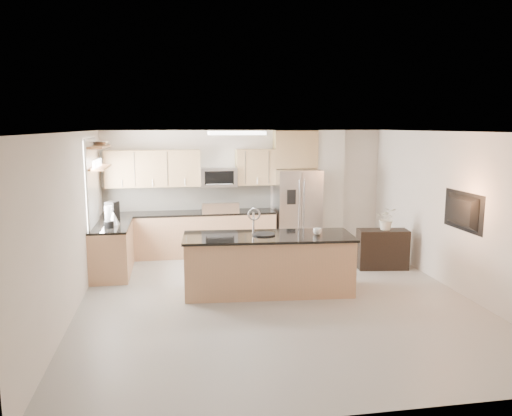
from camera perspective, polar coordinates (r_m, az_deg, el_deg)
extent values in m
plane|color=gray|center=(7.98, 2.27, -10.33)|extent=(6.50, 6.50, 0.00)
cube|color=white|center=(7.51, 2.40, 8.69)|extent=(6.00, 6.50, 0.02)
cube|color=silver|center=(10.80, -1.22, 1.98)|extent=(6.00, 0.02, 2.60)
cube|color=silver|center=(4.60, 10.79, -8.37)|extent=(6.00, 0.02, 2.60)
cube|color=silver|center=(7.62, -20.35, -1.72)|extent=(0.02, 6.50, 2.60)
cube|color=silver|center=(8.75, 21.93, -0.44)|extent=(0.02, 6.50, 2.60)
cube|color=tan|center=(10.52, -7.57, -3.06)|extent=(3.55, 0.65, 0.88)
cube|color=black|center=(10.43, -7.62, -0.59)|extent=(3.55, 0.66, 0.04)
cube|color=beige|center=(10.70, -7.72, 1.18)|extent=(3.55, 0.02, 0.52)
cube|color=tan|center=(9.53, -16.10, -4.65)|extent=(0.65, 1.50, 0.88)
cube|color=black|center=(9.44, -16.22, -1.93)|extent=(0.66, 1.50, 0.04)
cube|color=black|center=(10.56, -4.18, -2.90)|extent=(0.76, 0.64, 0.90)
cube|color=black|center=(10.47, -4.21, -0.41)|extent=(0.76, 0.62, 0.03)
cube|color=#BBBABD|center=(10.15, -4.05, -0.06)|extent=(0.76, 0.04, 0.22)
cube|color=tan|center=(10.47, -11.69, 4.45)|extent=(1.92, 0.33, 0.75)
cube|color=tan|center=(10.61, -0.08, 4.70)|extent=(0.82, 0.33, 0.75)
cube|color=#BBBABD|center=(10.49, -4.32, 3.55)|extent=(0.76, 0.40, 0.40)
cube|color=black|center=(10.30, -4.22, 3.45)|extent=(0.60, 0.02, 0.28)
cube|color=#BBBABD|center=(10.70, 4.70, -0.34)|extent=(0.92, 0.75, 1.78)
cube|color=gray|center=(10.34, 5.22, -0.69)|extent=(0.02, 0.01, 1.69)
cube|color=black|center=(10.22, 4.07, 1.25)|extent=(0.18, 0.03, 0.30)
cube|color=beige|center=(11.07, 8.26, 2.06)|extent=(0.60, 0.30, 2.60)
cube|color=white|center=(9.37, -18.32, 2.53)|extent=(0.03, 1.05, 1.55)
cube|color=white|center=(9.36, -18.23, 2.53)|extent=(0.03, 1.15, 1.65)
cube|color=brown|center=(9.42, -17.51, 4.44)|extent=(0.30, 1.20, 0.04)
cube|color=brown|center=(9.39, -17.62, 6.69)|extent=(0.30, 1.20, 0.04)
cube|color=white|center=(9.02, -2.25, 8.55)|extent=(1.00, 0.50, 0.06)
cube|color=tan|center=(8.17, 1.41, -6.51)|extent=(2.74, 1.13, 0.91)
cube|color=black|center=(8.06, 1.43, -3.27)|extent=(2.80, 1.19, 0.04)
cube|color=black|center=(8.02, -0.02, -3.43)|extent=(0.57, 0.41, 0.01)
cylinder|color=#BBBABD|center=(8.20, -0.28, -1.69)|extent=(0.03, 0.03, 0.34)
torus|color=#BBBABD|center=(8.11, -0.21, -0.73)|extent=(0.21, 0.03, 0.21)
cube|color=black|center=(9.80, 14.25, -4.58)|extent=(0.98, 0.51, 0.75)
imported|color=white|center=(8.15, 7.00, -2.66)|extent=(0.16, 0.16, 0.11)
cylinder|color=black|center=(8.07, 0.90, -3.03)|extent=(0.47, 0.47, 0.02)
cylinder|color=black|center=(9.12, -16.46, -1.83)|extent=(0.17, 0.17, 0.12)
cylinder|color=silver|center=(9.09, -16.52, -0.62)|extent=(0.13, 0.13, 0.28)
cone|color=#BBBABD|center=(9.40, -15.96, -1.11)|extent=(0.22, 0.22, 0.24)
cylinder|color=black|center=(9.38, -16.00, -0.33)|extent=(0.04, 0.04, 0.04)
cube|color=black|center=(9.84, -16.10, -0.31)|extent=(0.26, 0.29, 0.35)
cylinder|color=#BBBABD|center=(9.79, -16.12, -0.85)|extent=(0.11, 0.11, 0.13)
imported|color=#BBBABD|center=(9.65, -17.42, 7.14)|extent=(0.47, 0.47, 0.09)
imported|color=beige|center=(9.68, 14.74, -0.55)|extent=(0.74, 0.70, 0.65)
imported|color=black|center=(8.53, 22.12, -0.35)|extent=(0.14, 1.08, 0.62)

